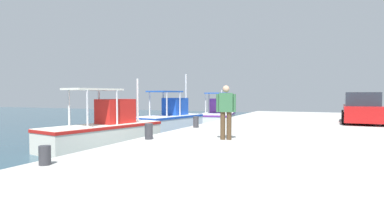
{
  "coord_description": "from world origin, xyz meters",
  "views": [
    {
      "loc": [
        -10.25,
        -5.83,
        2.25
      ],
      "look_at": [
        4.85,
        0.64,
        1.56
      ],
      "focal_mm": 30.04,
      "sensor_mm": 36.0,
      "label": 1
    }
  ],
  "objects_px": {
    "fishing_boat_fourth": "(218,115)",
    "fisherman_standing": "(226,110)",
    "mooring_bollard_third": "(149,131)",
    "fishing_boat_second": "(105,130)",
    "mooring_bollard_second": "(45,155)",
    "fishing_boat_third": "(170,120)",
    "parked_car": "(362,109)",
    "mooring_bollard_fourth": "(196,122)"
  },
  "relations": [
    {
      "from": "mooring_bollard_fourth",
      "to": "fishing_boat_fourth",
      "type": "bearing_deg",
      "value": 13.39
    },
    {
      "from": "fisherman_standing",
      "to": "mooring_bollard_second",
      "type": "bearing_deg",
      "value": 155.17
    },
    {
      "from": "parked_car",
      "to": "mooring_bollard_fourth",
      "type": "relative_size",
      "value": 8.35
    },
    {
      "from": "fisherman_standing",
      "to": "mooring_bollard_fourth",
      "type": "distance_m",
      "value": 3.96
    },
    {
      "from": "fisherman_standing",
      "to": "parked_car",
      "type": "distance_m",
      "value": 9.76
    },
    {
      "from": "mooring_bollard_second",
      "to": "mooring_bollard_third",
      "type": "distance_m",
      "value": 4.15
    },
    {
      "from": "parked_car",
      "to": "mooring_bollard_fourth",
      "type": "height_order",
      "value": "parked_car"
    },
    {
      "from": "fishing_boat_fourth",
      "to": "mooring_bollard_second",
      "type": "height_order",
      "value": "fishing_boat_fourth"
    },
    {
      "from": "mooring_bollard_third",
      "to": "fishing_boat_third",
      "type": "bearing_deg",
      "value": 22.74
    },
    {
      "from": "parked_car",
      "to": "mooring_bollard_second",
      "type": "relative_size",
      "value": 10.33
    },
    {
      "from": "fishing_boat_second",
      "to": "parked_car",
      "type": "relative_size",
      "value": 1.42
    },
    {
      "from": "fishing_boat_second",
      "to": "fishing_boat_third",
      "type": "height_order",
      "value": "fishing_boat_third"
    },
    {
      "from": "fishing_boat_second",
      "to": "mooring_bollard_third",
      "type": "xyz_separation_m",
      "value": [
        -2.3,
        -3.58,
        0.35
      ]
    },
    {
      "from": "fishing_boat_second",
      "to": "fishing_boat_fourth",
      "type": "height_order",
      "value": "fishing_boat_second"
    },
    {
      "from": "mooring_bollard_fourth",
      "to": "parked_car",
      "type": "bearing_deg",
      "value": -51.59
    },
    {
      "from": "fisherman_standing",
      "to": "mooring_bollard_third",
      "type": "bearing_deg",
      "value": 110.99
    },
    {
      "from": "parked_car",
      "to": "mooring_bollard_second",
      "type": "bearing_deg",
      "value": 153.09
    },
    {
      "from": "fishing_boat_second",
      "to": "fishing_boat_third",
      "type": "distance_m",
      "value": 6.11
    },
    {
      "from": "fishing_boat_third",
      "to": "mooring_bollard_second",
      "type": "relative_size",
      "value": 12.65
    },
    {
      "from": "fishing_boat_fourth",
      "to": "fisherman_standing",
      "type": "distance_m",
      "value": 14.61
    },
    {
      "from": "fishing_boat_third",
      "to": "fishing_boat_fourth",
      "type": "xyz_separation_m",
      "value": [
        6.22,
        -1.0,
        -0.06
      ]
    },
    {
      "from": "fishing_boat_second",
      "to": "fishing_boat_fourth",
      "type": "xyz_separation_m",
      "value": [
        12.33,
        -1.05,
        -0.06
      ]
    },
    {
      "from": "fishing_boat_second",
      "to": "fishing_boat_fourth",
      "type": "relative_size",
      "value": 1.1
    },
    {
      "from": "parked_car",
      "to": "mooring_bollard_third",
      "type": "distance_m",
      "value": 11.77
    },
    {
      "from": "fishing_boat_second",
      "to": "fisherman_standing",
      "type": "distance_m",
      "value": 6.17
    },
    {
      "from": "fishing_boat_second",
      "to": "mooring_bollard_second",
      "type": "distance_m",
      "value": 7.38
    },
    {
      "from": "parked_car",
      "to": "mooring_bollard_third",
      "type": "relative_size",
      "value": 8.05
    },
    {
      "from": "fishing_boat_third",
      "to": "parked_car",
      "type": "distance_m",
      "value": 10.54
    },
    {
      "from": "mooring_bollard_fourth",
      "to": "mooring_bollard_second",
      "type": "bearing_deg",
      "value": 180.0
    },
    {
      "from": "fishing_boat_third",
      "to": "mooring_bollard_second",
      "type": "height_order",
      "value": "fishing_boat_third"
    },
    {
      "from": "mooring_bollard_second",
      "to": "fishing_boat_third",
      "type": "bearing_deg",
      "value": 15.68
    },
    {
      "from": "fishing_boat_second",
      "to": "fisherman_standing",
      "type": "bearing_deg",
      "value": -103.42
    },
    {
      "from": "fishing_boat_fourth",
      "to": "parked_car",
      "type": "distance_m",
      "value": 10.79
    },
    {
      "from": "fisherman_standing",
      "to": "mooring_bollard_third",
      "type": "distance_m",
      "value": 2.6
    },
    {
      "from": "parked_car",
      "to": "mooring_bollard_fourth",
      "type": "xyz_separation_m",
      "value": [
        -5.49,
        6.93,
        -0.47
      ]
    },
    {
      "from": "fishing_boat_third",
      "to": "mooring_bollard_second",
      "type": "distance_m",
      "value": 13.05
    },
    {
      "from": "fishing_boat_third",
      "to": "mooring_bollard_third",
      "type": "relative_size",
      "value": 9.86
    },
    {
      "from": "fisherman_standing",
      "to": "mooring_bollard_third",
      "type": "relative_size",
      "value": 3.39
    },
    {
      "from": "mooring_bollard_second",
      "to": "fishing_boat_fourth",
      "type": "bearing_deg",
      "value": 7.67
    },
    {
      "from": "fishing_boat_fourth",
      "to": "fisherman_standing",
      "type": "relative_size",
      "value": 3.06
    },
    {
      "from": "fishing_boat_third",
      "to": "fisherman_standing",
      "type": "distance_m",
      "value": 9.59
    },
    {
      "from": "fishing_boat_fourth",
      "to": "parked_car",
      "type": "height_order",
      "value": "fishing_boat_fourth"
    }
  ]
}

